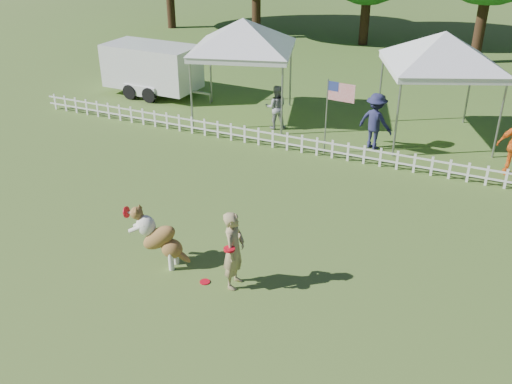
% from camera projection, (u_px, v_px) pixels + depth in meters
% --- Properties ---
extents(ground, '(120.00, 120.00, 0.00)m').
position_uv_depth(ground, '(218.00, 277.00, 12.13)').
color(ground, '#345D1D').
rests_on(ground, ground).
extents(picket_fence, '(22.00, 0.08, 0.60)m').
position_uv_depth(picket_fence, '(325.00, 148.00, 17.64)').
color(picket_fence, white).
rests_on(picket_fence, ground).
extents(handler, '(0.47, 0.66, 1.72)m').
position_uv_depth(handler, '(234.00, 250.00, 11.51)').
color(handler, tan).
rests_on(handler, ground).
extents(dog, '(1.37, 0.60, 1.36)m').
position_uv_depth(dog, '(160.00, 238.00, 12.25)').
color(dog, brown).
rests_on(dog, ground).
extents(frisbee_on_turf, '(0.24, 0.24, 0.02)m').
position_uv_depth(frisbee_on_turf, '(205.00, 282.00, 11.97)').
color(frisbee_on_turf, red).
rests_on(frisbee_on_turf, ground).
extents(canopy_tent_left, '(4.18, 4.18, 3.47)m').
position_uv_depth(canopy_tent_left, '(244.00, 70.00, 20.22)').
color(canopy_tent_left, white).
rests_on(canopy_tent_left, ground).
extents(canopy_tent_right, '(4.39, 4.39, 3.46)m').
position_uv_depth(canopy_tent_right, '(438.00, 88.00, 18.35)').
color(canopy_tent_right, white).
rests_on(canopy_tent_right, ground).
extents(cargo_trailer, '(4.74, 2.20, 2.06)m').
position_uv_depth(cargo_trailer, '(152.00, 69.00, 22.97)').
color(cargo_trailer, white).
rests_on(cargo_trailer, ground).
extents(flag_pole, '(0.92, 0.18, 2.40)m').
position_uv_depth(flag_pole, '(326.00, 117.00, 17.47)').
color(flag_pole, gray).
rests_on(flag_pole, ground).
extents(spectator_a, '(0.92, 0.84, 1.53)m').
position_uv_depth(spectator_a, '(276.00, 107.00, 19.64)').
color(spectator_a, gray).
rests_on(spectator_a, ground).
extents(spectator_b, '(1.32, 1.01, 1.81)m').
position_uv_depth(spectator_b, '(375.00, 121.00, 18.01)').
color(spectator_b, '#212348').
rests_on(spectator_b, ground).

